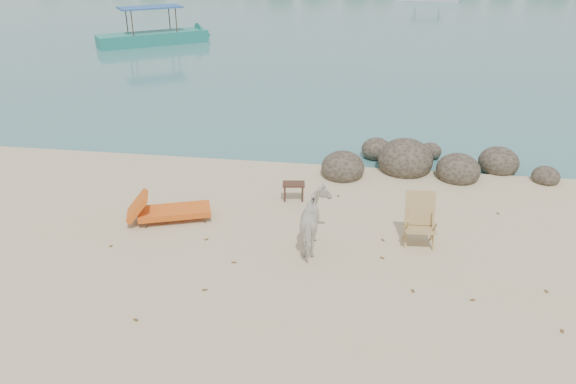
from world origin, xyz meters
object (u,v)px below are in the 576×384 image
(boulders, at_px, (420,164))
(deck_chair, at_px, (420,223))
(boat_near, at_px, (151,13))
(side_table, at_px, (294,193))
(lounge_chair, at_px, (174,209))
(cow, at_px, (316,224))

(boulders, relative_size, deck_chair, 5.90)
(boat_near, bearing_deg, side_table, -96.49)
(boulders, distance_m, side_table, 4.03)
(deck_chair, bearing_deg, side_table, 145.45)
(boat_near, bearing_deg, deck_chair, -92.71)
(lounge_chair, bearing_deg, cow, -33.01)
(lounge_chair, height_order, boat_near, boat_near)
(boulders, distance_m, deck_chair, 4.19)
(boulders, height_order, side_table, boulders)
(side_table, distance_m, boat_near, 22.63)
(cow, bearing_deg, side_table, -75.31)
(side_table, bearing_deg, boat_near, 111.20)
(cow, distance_m, side_table, 2.40)
(cow, relative_size, lounge_chair, 0.70)
(lounge_chair, bearing_deg, deck_chair, -23.08)
(cow, xyz_separation_m, deck_chair, (2.16, 0.48, -0.07))
(lounge_chair, bearing_deg, boat_near, 92.22)
(boulders, xyz_separation_m, side_table, (-3.23, -2.41, 0.00))
(side_table, xyz_separation_m, deck_chair, (2.94, -1.76, 0.32))
(side_table, relative_size, deck_chair, 0.51)
(boulders, height_order, boat_near, boat_near)
(deck_chair, xyz_separation_m, boat_near, (-14.09, 21.39, 1.19))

